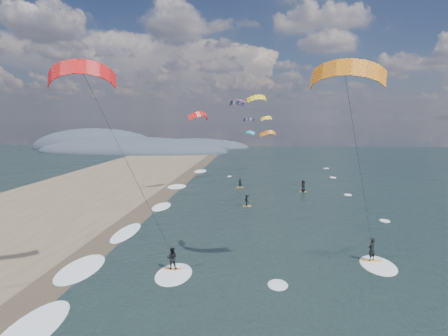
{
  "coord_description": "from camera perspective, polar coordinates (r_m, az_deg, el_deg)",
  "views": [
    {
      "loc": [
        2.05,
        -19.74,
        11.3
      ],
      "look_at": [
        -1.0,
        12.0,
        7.0
      ],
      "focal_mm": 30.0,
      "sensor_mm": 36.0,
      "label": 1
    }
  ],
  "objects": [
    {
      "name": "coastal_hills",
      "position": [
        136.42,
        -14.66,
        2.68
      ],
      "size": [
        80.0,
        41.0,
        15.0
      ],
      "color": "#3D4756",
      "rests_on": "ground"
    },
    {
      "name": "bg_kite_field",
      "position": [
        80.18,
        3.89,
        7.98
      ],
      "size": [
        14.11,
        54.49,
        8.72
      ],
      "color": "black",
      "rests_on": "ground"
    },
    {
      "name": "ground",
      "position": [
        22.84,
        -0.41,
        -21.98
      ],
      "size": [
        260.0,
        260.0,
        0.0
      ],
      "primitive_type": "plane",
      "color": "black",
      "rests_on": "ground"
    },
    {
      "name": "shoreline_surf",
      "position": [
        38.5,
        -14.48,
        -9.64
      ],
      "size": [
        2.4,
        79.4,
        0.11
      ],
      "color": "white",
      "rests_on": "ground"
    },
    {
      "name": "wet_sand_strip",
      "position": [
        34.78,
        -19.09,
        -11.71
      ],
      "size": [
        3.0,
        240.0,
        0.0
      ],
      "primitive_type": "cube",
      "color": "#382D23",
      "rests_on": "ground"
    },
    {
      "name": "kitesurfer_near_a",
      "position": [
        25.04,
        18.8,
        8.23
      ],
      "size": [
        8.05,
        9.0,
        15.27
      ],
      "color": "gold",
      "rests_on": "ground"
    },
    {
      "name": "kitesurfer_near_b",
      "position": [
        23.72,
        -16.27,
        3.74
      ],
      "size": [
        7.1,
        8.72,
        15.04
      ],
      "color": "gold",
      "rests_on": "ground"
    },
    {
      "name": "far_kitesurfers",
      "position": [
        54.43,
        7.32,
        -3.45
      ],
      "size": [
        10.95,
        13.52,
        1.84
      ],
      "color": "gold",
      "rests_on": "ground"
    }
  ]
}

